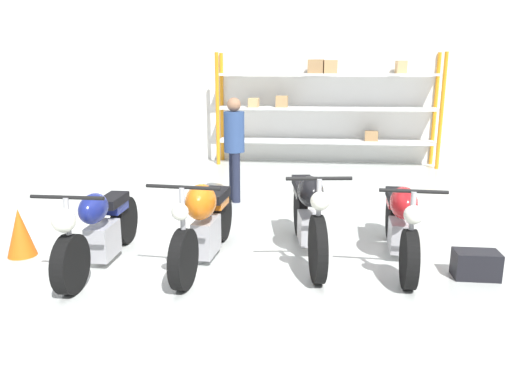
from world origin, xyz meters
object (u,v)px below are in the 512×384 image
Objects in this scene: motorcycle_blue at (99,229)px; traffic_cone at (20,232)px; motorcycle_orange at (205,222)px; toolbox at (476,265)px; motorcycle_red at (401,221)px; shelving_rack at (325,104)px; motorcycle_black at (308,213)px; person_browsing at (234,141)px.

motorcycle_blue is 1.03m from traffic_cone.
motorcycle_orange reaches higher than toolbox.
toolbox is at bearing 91.64° from motorcycle_orange.
traffic_cone reaches higher than toolbox.
motorcycle_blue is 0.97× the size of motorcycle_orange.
motorcycle_orange is 4.60× the size of toolbox.
toolbox is at bearing 61.82° from motorcycle_red.
shelving_rack is 6.29m from toolbox.
motorcycle_orange reaches higher than motorcycle_blue.
motorcycle_black is (1.11, 0.29, 0.05)m from motorcycle_orange.
motorcycle_blue reaches higher than traffic_cone.
traffic_cone is at bearing 28.87° from person_browsing.
person_browsing is (-1.47, -3.30, -0.35)m from shelving_rack.
motorcycle_blue is at bearing 46.45° from person_browsing.
shelving_rack is at bearing 103.04° from toolbox.
motorcycle_black is 1.29× the size of person_browsing.
motorcycle_blue is 1.21× the size of person_browsing.
motorcycle_orange is 2.14m from motorcycle_red.
traffic_cone is (-4.91, 0.09, 0.14)m from toolbox.
toolbox is (3.90, 0.08, -0.27)m from motorcycle_blue.
person_browsing is at bearing -114.04° from shelving_rack.
shelving_rack is 6.98m from traffic_cone.
person_browsing is (-2.18, 2.31, 0.51)m from motorcycle_red.
traffic_cone is at bearing -91.65° from motorcycle_black.
toolbox is (0.69, -0.42, -0.31)m from motorcycle_red.
toolbox is (1.40, -6.02, -1.17)m from shelving_rack.
person_browsing is 4.04m from toolbox.
shelving_rack is 5.65m from motorcycle_black.
motorcycle_red is (2.12, 0.26, -0.01)m from motorcycle_orange.
traffic_cone is at bearing 178.97° from toolbox.
person_browsing is 3.40m from traffic_cone.
traffic_cone is (-2.10, -0.07, -0.18)m from motorcycle_orange.
motorcycle_orange is 2.62m from person_browsing.
motorcycle_black is 1.02× the size of motorcycle_red.
person_browsing is 3.70× the size of toolbox.
shelving_rack is 3.63m from person_browsing.
person_browsing is at bearing 159.80° from motorcycle_blue.
motorcycle_black is 1.01m from motorcycle_red.
motorcycle_red is 0.86m from toolbox.
motorcycle_black is at bearing 109.44° from motorcycle_orange.
traffic_cone is (-3.52, -5.94, -1.04)m from shelving_rack.
motorcycle_orange is at bearing -83.34° from motorcycle_black.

